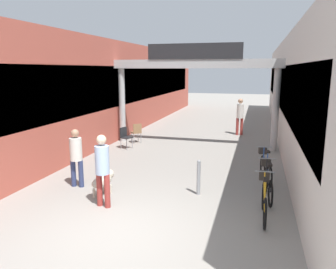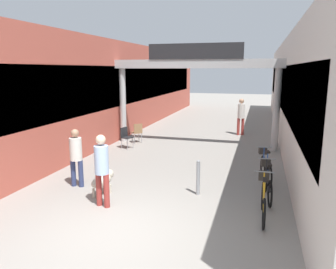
% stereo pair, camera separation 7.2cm
% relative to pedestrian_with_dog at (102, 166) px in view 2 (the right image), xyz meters
% --- Properties ---
extents(ground_plane, '(80.00, 80.00, 0.00)m').
position_rel_pedestrian_with_dog_xyz_m(ground_plane, '(0.86, -1.14, -1.03)').
color(ground_plane, gray).
extents(storefront_left, '(3.00, 26.00, 4.58)m').
position_rel_pedestrian_with_dog_xyz_m(storefront_left, '(-4.24, 9.86, 1.26)').
color(storefront_left, '#B25142').
rests_on(storefront_left, ground_plane).
extents(storefront_right, '(3.00, 26.00, 4.58)m').
position_rel_pedestrian_with_dog_xyz_m(storefront_right, '(5.95, 9.86, 1.26)').
color(storefront_right, beige).
rests_on(storefront_right, ground_plane).
extents(arcade_sign_gateway, '(7.40, 0.47, 4.34)m').
position_rel_pedestrian_with_dog_xyz_m(arcade_sign_gateway, '(0.86, 7.00, 2.06)').
color(arcade_sign_gateway, '#B2B2B2').
rests_on(arcade_sign_gateway, ground_plane).
extents(pedestrian_with_dog, '(0.41, 0.41, 1.78)m').
position_rel_pedestrian_with_dog_xyz_m(pedestrian_with_dog, '(0.00, 0.00, 0.00)').
color(pedestrian_with_dog, '#99332D').
rests_on(pedestrian_with_dog, ground_plane).
extents(pedestrian_companion, '(0.38, 0.35, 1.67)m').
position_rel_pedestrian_with_dog_xyz_m(pedestrian_companion, '(-1.34, 1.06, -0.08)').
color(pedestrian_companion, navy).
rests_on(pedestrian_companion, ground_plane).
extents(pedestrian_carrying_crate, '(0.47, 0.47, 1.85)m').
position_rel_pedestrian_with_dog_xyz_m(pedestrian_carrying_crate, '(2.66, 9.98, 0.04)').
color(pedestrian_carrying_crate, '#99332D').
rests_on(pedestrian_carrying_crate, ground_plane).
extents(dog_on_leash, '(0.46, 0.88, 0.62)m').
position_rel_pedestrian_with_dog_xyz_m(dog_on_leash, '(-0.35, 0.71, -0.64)').
color(dog_on_leash, beige).
rests_on(dog_on_leash, ground_plane).
extents(bicycle_orange_nearest, '(0.46, 1.69, 0.98)m').
position_rel_pedestrian_with_dog_xyz_m(bicycle_orange_nearest, '(3.75, 0.47, -0.59)').
color(bicycle_orange_nearest, black).
rests_on(bicycle_orange_nearest, ground_plane).
extents(bicycle_black_second, '(0.46, 1.69, 0.98)m').
position_rel_pedestrian_with_dog_xyz_m(bicycle_black_second, '(3.85, 1.67, -0.59)').
color(bicycle_black_second, black).
rests_on(bicycle_black_second, ground_plane).
extents(bicycle_blue_third, '(0.48, 1.67, 0.98)m').
position_rel_pedestrian_with_dog_xyz_m(bicycle_blue_third, '(3.82, 3.02, -0.59)').
color(bicycle_blue_third, black).
rests_on(bicycle_blue_third, ground_plane).
extents(bollard_post_metal, '(0.10, 0.10, 0.96)m').
position_rel_pedestrian_with_dog_xyz_m(bollard_post_metal, '(2.09, 1.38, -0.54)').
color(bollard_post_metal, gray).
rests_on(bollard_post_metal, ground_plane).
extents(cafe_chair_black_nearer, '(0.51, 0.51, 0.89)m').
position_rel_pedestrian_with_dog_xyz_m(cafe_chair_black_nearer, '(-1.83, 5.73, -0.49)').
color(cafe_chair_black_nearer, gray).
rests_on(cafe_chair_black_nearer, ground_plane).
extents(cafe_chair_wood_farther, '(0.57, 0.57, 0.89)m').
position_rel_pedestrian_with_dog_xyz_m(cafe_chair_wood_farther, '(-1.73, 6.81, -0.49)').
color(cafe_chair_wood_farther, gray).
rests_on(cafe_chair_wood_farther, ground_plane).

